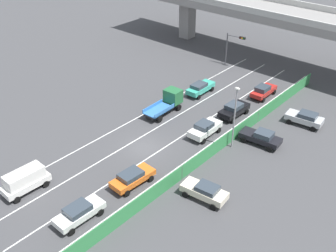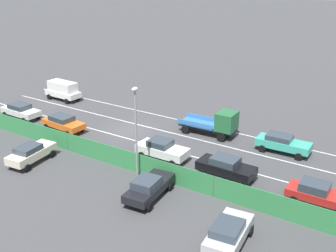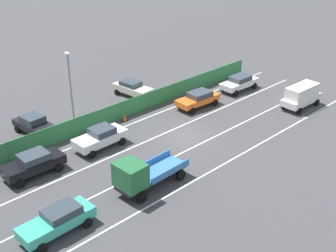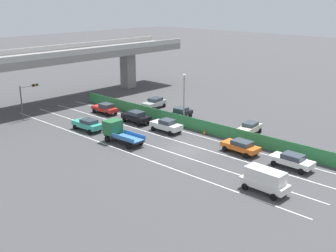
# 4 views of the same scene
# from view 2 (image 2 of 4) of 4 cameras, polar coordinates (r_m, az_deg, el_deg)

# --- Properties ---
(ground_plane) EXTENTS (300.00, 300.00, 0.00)m
(ground_plane) POSITION_cam_2_polar(r_m,az_deg,el_deg) (42.22, -5.31, -0.56)
(ground_plane) COLOR #424244
(lane_line_left_edge) EXTENTS (0.14, 47.28, 0.01)m
(lane_line_left_edge) POSITION_cam_2_polar(r_m,az_deg,el_deg) (43.34, 4.79, 0.07)
(lane_line_left_edge) COLOR silver
(lane_line_left_edge) RESTS_ON ground
(lane_line_mid_left) EXTENTS (0.14, 47.28, 0.01)m
(lane_line_mid_left) POSITION_cam_2_polar(r_m,az_deg,el_deg) (40.57, 2.48, -1.43)
(lane_line_mid_left) COLOR silver
(lane_line_mid_left) RESTS_ON ground
(lane_line_mid_right) EXTENTS (0.14, 47.28, 0.01)m
(lane_line_mid_right) POSITION_cam_2_polar(r_m,az_deg,el_deg) (37.91, -0.16, -3.14)
(lane_line_mid_right) COLOR silver
(lane_line_mid_right) RESTS_ON ground
(lane_line_right_edge) EXTENTS (0.14, 47.28, 0.01)m
(lane_line_right_edge) POSITION_cam_2_polar(r_m,az_deg,el_deg) (35.38, -3.20, -5.10)
(lane_line_right_edge) COLOR silver
(lane_line_right_edge) RESTS_ON ground
(green_fence) EXTENTS (0.10, 43.38, 1.66)m
(green_fence) POSITION_cam_2_polar(r_m,az_deg,el_deg) (33.94, -4.74, -4.81)
(green_fence) COLOR #338447
(green_fence) RESTS_ON ground
(car_van_white) EXTENTS (2.11, 4.52, 2.23)m
(car_van_white) POSITION_cam_2_polar(r_m,az_deg,el_deg) (52.25, -13.96, 4.77)
(car_van_white) COLOR silver
(car_van_white) RESTS_ON ground
(car_taxi_orange) EXTENTS (2.23, 4.62, 1.52)m
(car_taxi_orange) POSITION_cam_2_polar(r_m,az_deg,el_deg) (42.88, -13.93, 0.48)
(car_taxi_orange) COLOR orange
(car_taxi_orange) RESTS_ON ground
(car_sedan_black) EXTENTS (2.11, 4.55, 1.70)m
(car_sedan_black) POSITION_cam_2_polar(r_m,az_deg,el_deg) (33.12, 7.79, -5.44)
(car_sedan_black) COLOR black
(car_sedan_black) RESTS_ON ground
(car_sedan_red) EXTENTS (2.00, 4.46, 1.63)m
(car_sedan_red) POSITION_cam_2_polar(r_m,az_deg,el_deg) (31.21, 19.57, -8.53)
(car_sedan_red) COLOR red
(car_sedan_red) RESTS_ON ground
(car_taxi_teal) EXTENTS (2.05, 4.72, 1.59)m
(car_taxi_teal) POSITION_cam_2_polar(r_m,az_deg,el_deg) (38.31, 15.16, -2.20)
(car_taxi_teal) COLOR teal
(car_taxi_teal) RESTS_ON ground
(car_sedan_white) EXTENTS (2.12, 4.49, 1.70)m
(car_sedan_white) POSITION_cam_2_polar(r_m,az_deg,el_deg) (35.78, -0.81, -3.09)
(car_sedan_white) COLOR white
(car_sedan_white) RESTS_ON ground
(car_hatchback_white) EXTENTS (2.07, 4.59, 1.56)m
(car_hatchback_white) POSITION_cam_2_polar(r_m,az_deg,el_deg) (47.55, -19.21, 2.02)
(car_hatchback_white) COLOR silver
(car_hatchback_white) RESTS_ON ground
(flatbed_truck_blue) EXTENTS (2.42, 5.64, 2.57)m
(flatbed_truck_blue) POSITION_cam_2_polar(r_m,az_deg,el_deg) (40.44, 6.71, 0.36)
(flatbed_truck_blue) COLOR black
(flatbed_truck_blue) RESTS_ON ground
(parked_sedan_cream) EXTENTS (4.49, 2.30, 1.61)m
(parked_sedan_cream) POSITION_cam_2_polar(r_m,az_deg,el_deg) (36.95, -17.95, -3.44)
(parked_sedan_cream) COLOR beige
(parked_sedan_cream) RESTS_ON ground
(parked_sedan_dark) EXTENTS (4.73, 2.37, 1.65)m
(parked_sedan_dark) POSITION_cam_2_polar(r_m,az_deg,el_deg) (30.23, -2.62, -8.17)
(parked_sedan_dark) COLOR black
(parked_sedan_dark) RESTS_ON ground
(parked_wagon_silver) EXTENTS (4.47, 2.45, 1.65)m
(parked_wagon_silver) POSITION_cam_2_polar(r_m,az_deg,el_deg) (25.90, 8.14, -14.00)
(parked_wagon_silver) COLOR #B2B5B7
(parked_wagon_silver) RESTS_ON ground
(street_lamp) EXTENTS (0.60, 0.36, 7.27)m
(street_lamp) POSITION_cam_2_polar(r_m,az_deg,el_deg) (31.63, -4.35, 0.25)
(street_lamp) COLOR gray
(street_lamp) RESTS_ON ground
(traffic_cone) EXTENTS (0.47, 0.47, 0.75)m
(traffic_cone) POSITION_cam_2_polar(r_m,az_deg,el_deg) (36.77, -8.76, -3.65)
(traffic_cone) COLOR orange
(traffic_cone) RESTS_ON ground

